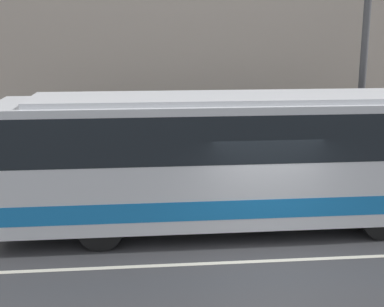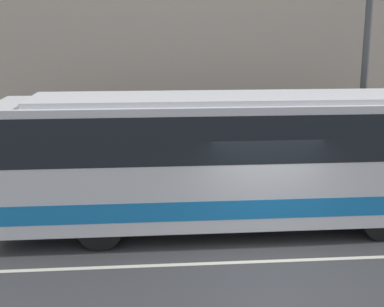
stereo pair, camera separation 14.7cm
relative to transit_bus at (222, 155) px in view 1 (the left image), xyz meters
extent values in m
plane|color=#38383A|center=(0.85, -2.10, -1.89)|extent=(60.00, 60.00, 0.00)
cube|color=gray|center=(0.85, 3.44, -1.81)|extent=(60.00, 3.08, 0.15)
cube|color=#B7A899|center=(0.85, 5.13, 2.69)|extent=(60.00, 0.30, 9.15)
cube|color=#2D2B28|center=(0.85, 4.97, -0.74)|extent=(60.00, 0.06, 2.29)
cube|color=beige|center=(0.85, -2.10, -1.88)|extent=(54.00, 0.14, 0.01)
cube|color=silver|center=(-0.01, 0.00, -0.10)|extent=(10.63, 2.55, 2.88)
cube|color=#1972BF|center=(-0.01, 0.00, -0.99)|extent=(10.58, 2.58, 0.45)
cube|color=black|center=(-0.01, 0.00, 0.62)|extent=(10.32, 2.57, 1.10)
cube|color=silver|center=(-0.01, 0.00, 1.41)|extent=(9.04, 2.17, 0.12)
cylinder|color=black|center=(3.71, -1.12, -1.37)|extent=(1.03, 0.28, 1.03)
cylinder|color=black|center=(3.71, 1.12, -1.37)|extent=(1.03, 0.28, 1.03)
cylinder|color=black|center=(-2.92, -1.12, -1.37)|extent=(1.03, 0.28, 1.03)
cylinder|color=black|center=(-2.92, 1.12, -1.37)|extent=(1.03, 0.28, 1.03)
cylinder|color=#4C4C4F|center=(4.61, 2.71, 1.70)|extent=(0.21, 0.21, 6.87)
camera|label=1|loc=(-1.98, -12.61, 3.05)|focal=50.00mm
camera|label=2|loc=(-1.84, -12.62, 3.05)|focal=50.00mm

